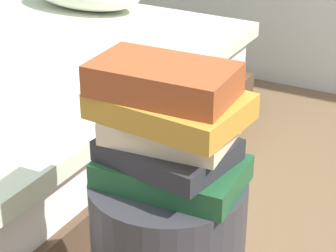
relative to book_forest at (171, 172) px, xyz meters
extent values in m
cube|color=#1E512D|center=(0.00, 0.00, 0.00)|extent=(0.30, 0.20, 0.05)
cube|color=#28282D|center=(-0.01, 0.00, 0.05)|extent=(0.28, 0.23, 0.04)
cube|color=beige|center=(-0.01, 0.01, 0.09)|extent=(0.26, 0.19, 0.05)
cube|color=#B7842D|center=(-0.01, 0.01, 0.14)|extent=(0.31, 0.23, 0.05)
cube|color=#994723|center=(-0.02, 0.00, 0.20)|extent=(0.28, 0.17, 0.06)
camera|label=1|loc=(0.52, -1.01, 0.67)|focal=68.63mm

